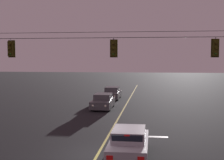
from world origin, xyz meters
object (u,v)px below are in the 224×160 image
at_px(traffic_light_leftmost, 11,49).
at_px(car_oncoming_lead, 103,102).
at_px(traffic_light_centre, 216,48).
at_px(car_oncoming_trailing, 112,93).
at_px(car_waiting_near_lane, 129,143).
at_px(traffic_light_left_inner, 114,48).

relative_size(traffic_light_leftmost, car_oncoming_lead, 0.28).
distance_m(traffic_light_centre, car_oncoming_lead, 13.58).
bearing_deg(traffic_light_leftmost, car_oncoming_trailing, 75.14).
height_order(traffic_light_centre, car_oncoming_trailing, traffic_light_centre).
relative_size(traffic_light_leftmost, car_oncoming_trailing, 0.28).
height_order(traffic_light_leftmost, car_oncoming_trailing, traffic_light_leftmost).
bearing_deg(traffic_light_leftmost, car_oncoming_lead, 64.93).
bearing_deg(car_oncoming_lead, car_oncoming_trailing, 90.44).
xyz_separation_m(car_waiting_near_lane, car_oncoming_trailing, (-3.58, 21.44, -0.00)).
relative_size(traffic_light_leftmost, traffic_light_left_inner, 1.00).
xyz_separation_m(traffic_light_left_inner, car_oncoming_lead, (-2.20, 9.65, -4.69)).
distance_m(car_waiting_near_lane, car_oncoming_trailing, 21.73).
bearing_deg(traffic_light_centre, car_waiting_near_lane, -136.07).
distance_m(traffic_light_left_inner, traffic_light_centre, 6.13).
relative_size(traffic_light_left_inner, car_waiting_near_lane, 0.28).
xyz_separation_m(traffic_light_leftmost, car_oncoming_lead, (4.52, 9.65, -4.69)).
height_order(traffic_light_left_inner, car_oncoming_trailing, traffic_light_left_inner).
distance_m(traffic_light_centre, car_oncoming_trailing, 19.36).
xyz_separation_m(car_waiting_near_lane, car_oncoming_lead, (-3.52, 14.28, -0.00)).
bearing_deg(traffic_light_left_inner, car_oncoming_trailing, 97.63).
bearing_deg(traffic_light_leftmost, traffic_light_centre, 0.00).
distance_m(traffic_light_leftmost, traffic_light_centre, 12.84).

